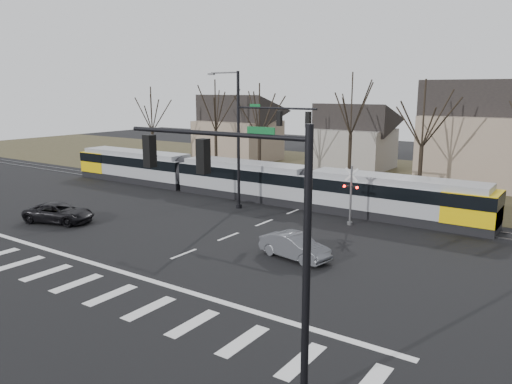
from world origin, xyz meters
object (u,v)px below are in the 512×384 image
Objects in this scene: suv at (59,213)px; rail_crossing_signal at (351,197)px; tram at (244,178)px; sedan at (295,246)px.

suv is 1.29× the size of rail_crossing_signal.
tram is 9.87× the size of rail_crossing_signal.
tram is 16.01m from sedan.
suv is 19.71m from rail_crossing_signal.
tram is 11.54m from rail_crossing_signal.
rail_crossing_signal is (-0.37, 7.94, 1.22)m from sedan.
tram is at bearing 56.07° from sedan.
tram is at bearing -40.43° from suv.
suv is (-16.94, -2.66, -0.01)m from sedan.
tram reaches higher than sedan.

